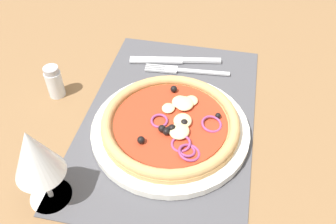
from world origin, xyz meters
TOP-DOWN VIEW (x-y plane):
  - ground_plane at (0.00, 0.00)cm, footprint 190.00×140.00cm
  - placemat at (0.00, 0.00)cm, footprint 47.62×31.03cm
  - plate at (-3.60, -0.94)cm, footprint 27.92×27.92cm
  - pizza at (-3.58, -1.05)cm, footprint 24.23×24.23cm
  - fork at (13.95, 0.06)cm, footprint 2.93×18.06cm
  - knife at (17.03, 2.39)cm, footprint 5.24×19.97cm
  - wine_glass at (-20.01, 14.44)cm, footprint 7.20×7.20cm
  - pepper_shaker at (2.10, 23.22)cm, footprint 3.20×3.20cm

SIDE VIEW (x-z plane):
  - ground_plane at x=0.00cm, z-range -2.40..0.00cm
  - placemat at x=0.00cm, z-range 0.00..0.40cm
  - fork at x=13.95cm, z-range 0.40..0.84cm
  - knife at x=17.03cm, z-range 0.35..0.96cm
  - plate at x=-3.60cm, z-range 0.40..1.85cm
  - pizza at x=-3.58cm, z-range 1.60..4.29cm
  - pepper_shaker at x=2.10cm, z-range -0.10..6.60cm
  - wine_glass at x=-20.01cm, z-range 2.64..17.54cm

